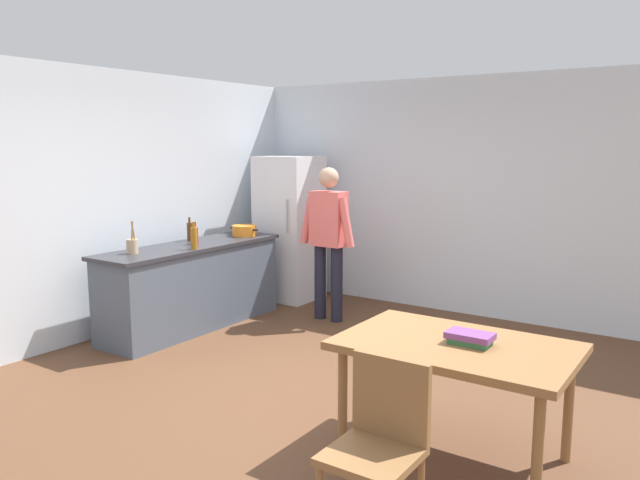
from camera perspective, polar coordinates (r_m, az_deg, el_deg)
The scene contains 14 objects.
ground_plane at distance 5.08m, azimuth -1.82°, elevation -13.80°, with size 14.00×14.00×0.00m, color brown.
wall_back at distance 7.35m, azimuth 12.00°, elevation 3.95°, with size 6.40×0.12×2.70m, color silver.
wall_left at distance 6.70m, azimuth -19.17°, elevation 3.19°, with size 0.12×5.60×2.70m, color silver.
kitchen_counter at distance 6.78m, azimuth -11.65°, elevation -4.14°, with size 0.64×2.20×0.90m.
refrigerator at distance 7.82m, azimuth -2.82°, elevation 1.09°, with size 0.70×0.67×1.80m.
person at distance 6.81m, azimuth 0.77°, elevation 0.62°, with size 0.70×0.22×1.70m.
dining_table at distance 3.96m, azimuth 12.39°, elevation -10.25°, with size 1.40×0.90×0.75m.
chair at distance 3.19m, azimuth 5.51°, elevation -17.59°, with size 0.42×0.42×0.91m.
cooking_pot at distance 7.22m, azimuth -6.97°, elevation 0.87°, with size 0.40×0.28×0.12m.
utensil_jar at distance 6.25m, azimuth -16.87°, elevation -0.50°, with size 0.11×0.11×0.32m.
bottle_oil_amber at distance 6.35m, azimuth -11.51°, elevation 0.18°, with size 0.06×0.06×0.28m.
bottle_beer_brown at distance 6.93m, azimuth -11.89°, elevation 0.80°, with size 0.06×0.06×0.26m.
bottle_sauce_red at distance 6.68m, azimuth -11.39°, elevation 0.43°, with size 0.06×0.06×0.24m.
book_stack at distance 3.91m, azimuth 13.62°, elevation -8.74°, with size 0.28×0.17×0.07m.
Camera 1 is at (2.75, -3.79, 1.95)m, focal length 34.82 mm.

